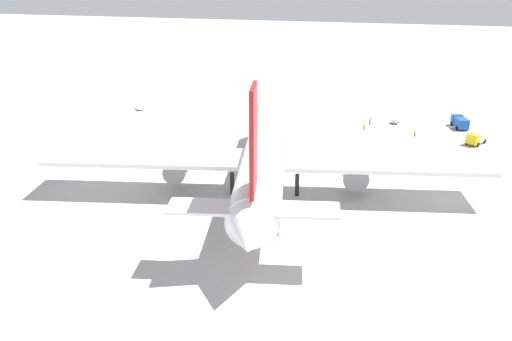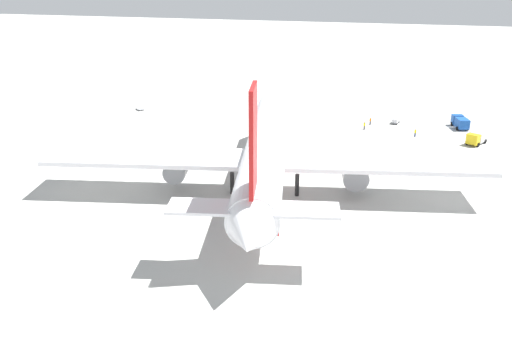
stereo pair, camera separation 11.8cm
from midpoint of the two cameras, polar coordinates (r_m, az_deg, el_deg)
ground_plane at (r=90.07m, az=0.96°, el=-1.88°), size 600.00×600.00×0.00m
airliner at (r=86.57m, az=0.99°, el=1.92°), size 66.97×70.76×22.61m
service_truck_0 at (r=121.50m, az=22.32°, el=3.27°), size 5.86×4.71×2.56m
service_truck_1 at (r=132.52m, az=20.79°, el=4.85°), size 6.39×3.84×2.59m
baggage_cart_0 at (r=143.56m, az=-12.29°, el=6.37°), size 2.52×2.58×0.40m
baggage_cart_1 at (r=132.01m, az=14.50°, el=5.14°), size 3.28×2.01×1.26m
ground_worker_0 at (r=122.54m, az=16.48°, el=3.87°), size 0.55×0.55×1.77m
ground_worker_2 at (r=129.54m, az=11.97°, el=5.16°), size 0.53×0.53×1.79m
ground_worker_4 at (r=125.24m, az=11.37°, el=4.68°), size 0.53×0.53×1.79m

